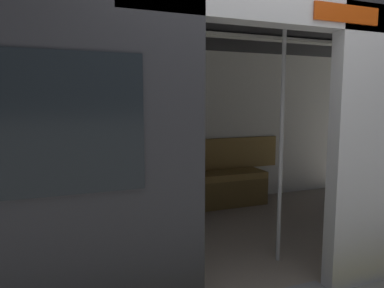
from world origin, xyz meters
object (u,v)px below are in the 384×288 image
object	(u,v)px
train_car	(195,96)
grab_pole_door	(181,151)
bench_seat	(172,185)
handbag	(116,174)
book	(186,174)
person_seated	(154,163)
grab_pole_far	(281,145)

from	to	relation	value
train_car	grab_pole_door	xyz separation A→B (m)	(0.39, 0.68, -0.44)
bench_seat	handbag	world-z (taller)	handbag
train_car	book	distance (m)	1.49
bench_seat	handbag	bearing A→B (deg)	-5.11
handbag	grab_pole_door	xyz separation A→B (m)	(-0.23, 1.76, 0.51)
bench_seat	grab_pole_door	xyz separation A→B (m)	(0.47, 1.69, 0.70)
train_car	handbag	xyz separation A→B (m)	(0.63, -1.08, -0.95)
bench_seat	book	xyz separation A→B (m)	(-0.21, -0.04, 0.12)
train_car	handbag	size ratio (longest dim) A/B	24.62
person_seated	grab_pole_far	distance (m)	1.83
person_seated	grab_pole_far	xyz separation A→B (m)	(-0.72, 1.64, 0.38)
handbag	book	size ratio (longest dim) A/B	1.18
bench_seat	grab_pole_door	bearing A→B (deg)	74.55
handbag	grab_pole_door	distance (m)	1.85
grab_pole_door	grab_pole_far	distance (m)	0.94
train_car	grab_pole_far	world-z (taller)	train_car
person_seated	train_car	bearing A→B (deg)	100.07
handbag	person_seated	bearing A→B (deg)	165.92
train_car	grab_pole_far	size ratio (longest dim) A/B	3.01
train_car	book	size ratio (longest dim) A/B	29.09
handbag	book	bearing A→B (deg)	178.30
handbag	train_car	bearing A→B (deg)	120.21
handbag	grab_pole_far	size ratio (longest dim) A/B	0.12
train_car	person_seated	xyz separation A→B (m)	(0.17, -0.96, -0.82)
handbag	book	distance (m)	0.91
book	grab_pole_door	bearing A→B (deg)	78.14
book	grab_pole_far	bearing A→B (deg)	108.07
bench_seat	train_car	bearing A→B (deg)	85.69
bench_seat	handbag	distance (m)	0.73
person_seated	grab_pole_door	bearing A→B (deg)	82.34
grab_pole_door	grab_pole_far	xyz separation A→B (m)	(-0.94, -0.00, 0.00)
grab_pole_far	book	bearing A→B (deg)	-81.40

